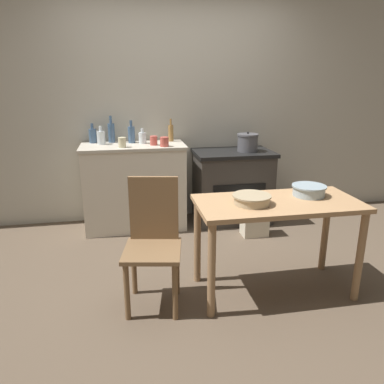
# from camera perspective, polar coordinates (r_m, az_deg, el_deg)

# --- Properties ---
(ground_plane) EXTENTS (14.00, 14.00, 0.00)m
(ground_plane) POSITION_cam_1_polar(r_m,az_deg,el_deg) (3.24, 1.66, -12.90)
(ground_plane) COLOR brown
(wall_back) EXTENTS (8.00, 0.07, 2.55)m
(wall_back) POSITION_cam_1_polar(r_m,az_deg,el_deg) (4.38, -2.67, 12.56)
(wall_back) COLOR #B2AD9E
(wall_back) RESTS_ON ground_plane
(counter_cabinet) EXTENTS (1.11, 0.58, 0.93)m
(counter_cabinet) POSITION_cam_1_polar(r_m,az_deg,el_deg) (4.18, -8.72, 0.89)
(counter_cabinet) COLOR beige
(counter_cabinet) RESTS_ON ground_plane
(stove) EXTENTS (0.88, 0.60, 0.82)m
(stove) POSITION_cam_1_polar(r_m,az_deg,el_deg) (4.36, 6.14, 0.93)
(stove) COLOR #38332D
(stove) RESTS_ON ground_plane
(work_table) EXTENTS (1.22, 0.59, 0.74)m
(work_table) POSITION_cam_1_polar(r_m,az_deg,el_deg) (2.88, 12.86, -3.54)
(work_table) COLOR #A87F56
(work_table) RESTS_ON ground_plane
(chair) EXTENTS (0.47, 0.47, 0.94)m
(chair) POSITION_cam_1_polar(r_m,az_deg,el_deg) (2.74, -5.94, -7.19)
(chair) COLOR brown
(chair) RESTS_ON ground_plane
(flour_sack) EXTENTS (0.27, 0.19, 0.38)m
(flour_sack) POSITION_cam_1_polar(r_m,az_deg,el_deg) (4.02, 9.54, -3.94)
(flour_sack) COLOR beige
(flour_sack) RESTS_ON ground_plane
(stock_pot) EXTENTS (0.24, 0.24, 0.22)m
(stock_pot) POSITION_cam_1_polar(r_m,az_deg,el_deg) (4.25, 8.46, 7.46)
(stock_pot) COLOR #4C4C51
(stock_pot) RESTS_ON stove
(mixing_bowl_large) EXTENTS (0.26, 0.26, 0.08)m
(mixing_bowl_large) POSITION_cam_1_polar(r_m,az_deg,el_deg) (3.02, 17.38, 0.31)
(mixing_bowl_large) COLOR #93A8B2
(mixing_bowl_large) RESTS_ON work_table
(mixing_bowl_small) EXTENTS (0.28, 0.28, 0.07)m
(mixing_bowl_small) POSITION_cam_1_polar(r_m,az_deg,el_deg) (2.73, 9.08, -1.03)
(mixing_bowl_small) COLOR tan
(mixing_bowl_small) RESTS_ON work_table
(bottle_far_left) EXTENTS (0.08, 0.08, 0.24)m
(bottle_far_left) POSITION_cam_1_polar(r_m,az_deg,el_deg) (4.17, -9.21, 8.69)
(bottle_far_left) COLOR #3D5675
(bottle_far_left) RESTS_ON counter_cabinet
(bottle_left) EXTENTS (0.08, 0.08, 0.16)m
(bottle_left) POSITION_cam_1_polar(r_m,az_deg,el_deg) (4.11, -7.56, 8.22)
(bottle_left) COLOR silver
(bottle_left) RESTS_ON counter_cabinet
(bottle_mid_left) EXTENTS (0.07, 0.07, 0.29)m
(bottle_mid_left) POSITION_cam_1_polar(r_m,az_deg,el_deg) (4.23, -12.18, 8.90)
(bottle_mid_left) COLOR #3D5675
(bottle_mid_left) RESTS_ON counter_cabinet
(bottle_center_left) EXTENTS (0.06, 0.06, 0.25)m
(bottle_center_left) POSITION_cam_1_polar(r_m,az_deg,el_deg) (4.22, -3.24, 9.02)
(bottle_center_left) COLOR olive
(bottle_center_left) RESTS_ON counter_cabinet
(bottle_center) EXTENTS (0.08, 0.08, 0.21)m
(bottle_center) POSITION_cam_1_polar(r_m,az_deg,el_deg) (4.25, -14.91, 8.34)
(bottle_center) COLOR #3D5675
(bottle_center) RESTS_ON counter_cabinet
(bottle_center_right) EXTENTS (0.08, 0.08, 0.19)m
(bottle_center_right) POSITION_cam_1_polar(r_m,az_deg,el_deg) (4.13, -13.69, 8.10)
(bottle_center_right) COLOR silver
(bottle_center_right) RESTS_ON counter_cabinet
(cup_mid_right) EXTENTS (0.08, 0.08, 0.10)m
(cup_mid_right) POSITION_cam_1_polar(r_m,az_deg,el_deg) (4.00, -5.86, 7.81)
(cup_mid_right) COLOR #B74C42
(cup_mid_right) RESTS_ON counter_cabinet
(cup_right) EXTENTS (0.08, 0.08, 0.10)m
(cup_right) POSITION_cam_1_polar(r_m,az_deg,el_deg) (3.91, -10.60, 7.44)
(cup_right) COLOR beige
(cup_right) RESTS_ON counter_cabinet
(cup_far_right) EXTENTS (0.09, 0.09, 0.10)m
(cup_far_right) POSITION_cam_1_polar(r_m,az_deg,el_deg) (3.90, -4.23, 7.64)
(cup_far_right) COLOR #B74C42
(cup_far_right) RESTS_ON counter_cabinet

